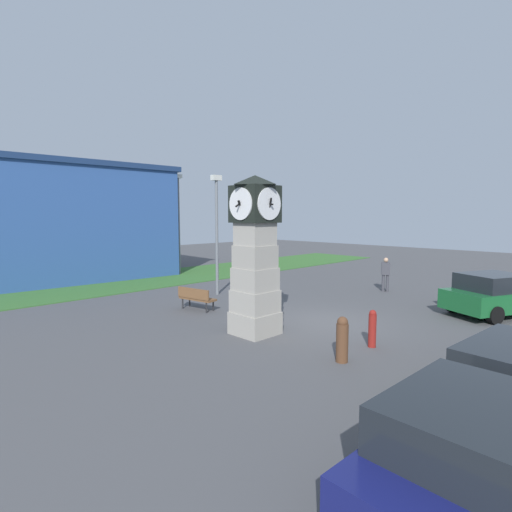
{
  "coord_description": "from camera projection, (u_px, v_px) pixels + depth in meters",
  "views": [
    {
      "loc": [
        -11.34,
        -8.1,
        3.74
      ],
      "look_at": [
        -1.07,
        2.28,
        2.26
      ],
      "focal_mm": 28.0,
      "sensor_mm": 36.0,
      "label": 1
    }
  ],
  "objects": [
    {
      "name": "grass_verge_far",
      "position": [
        138.0,
        281.0,
        22.9
      ],
      "size": [
        41.8,
        5.96,
        0.04
      ],
      "primitive_type": "cube",
      "color": "#386B2D",
      "rests_on": "ground_plane"
    },
    {
      "name": "bollard_near_tower",
      "position": [
        372.0,
        328.0,
        11.34
      ],
      "size": [
        0.22,
        0.22,
        1.08
      ],
      "color": "maroon",
      "rests_on": "ground_plane"
    },
    {
      "name": "street_lamp_near_road",
      "position": [
        179.0,
        217.0,
        25.16
      ],
      "size": [
        0.5,
        0.24,
        6.31
      ],
      "color": "slate",
      "rests_on": "ground_plane"
    },
    {
      "name": "car_end_of_row",
      "position": [
        496.0,
        294.0,
        14.91
      ],
      "size": [
        4.34,
        3.33,
        1.59
      ],
      "color": "#19602D",
      "rests_on": "ground_plane"
    },
    {
      "name": "warehouse_blue_far",
      "position": [
        37.0,
        222.0,
        23.75
      ],
      "size": [
        14.76,
        10.39,
        6.71
      ],
      "color": "#2D5193",
      "rests_on": "ground_plane"
    },
    {
      "name": "bench",
      "position": [
        196.0,
        297.0,
        15.77
      ],
      "size": [
        0.81,
        1.67,
        0.9
      ],
      "color": "brown",
      "rests_on": "ground_plane"
    },
    {
      "name": "street_lamp_far_side",
      "position": [
        217.0,
        225.0,
        18.67
      ],
      "size": [
        0.5,
        0.24,
        5.6
      ],
      "color": "slate",
      "rests_on": "ground_plane"
    },
    {
      "name": "bollard_mid_row",
      "position": [
        342.0,
        339.0,
        10.17
      ],
      "size": [
        0.31,
        0.31,
        1.18
      ],
      "color": "brown",
      "rests_on": "ground_plane"
    },
    {
      "name": "ground_plane",
      "position": [
        323.0,
        322.0,
        14.04
      ],
      "size": [
        69.67,
        69.67,
        0.0
      ],
      "primitive_type": "plane",
      "color": "#4C4C4F"
    },
    {
      "name": "car_navy_sedan",
      "position": [
        477.0,
        453.0,
        4.96
      ],
      "size": [
        4.13,
        2.05,
        1.56
      ],
      "color": "navy",
      "rests_on": "ground_plane"
    },
    {
      "name": "clock_tower",
      "position": [
        255.0,
        256.0,
        12.43
      ],
      "size": [
        1.55,
        1.49,
        4.97
      ],
      "color": "#A09B91",
      "rests_on": "ground_plane"
    },
    {
      "name": "pedestrian_near_bench",
      "position": [
        386.0,
        272.0,
        19.64
      ],
      "size": [
        0.41,
        0.47,
        1.68
      ],
      "color": "#3F3F47",
      "rests_on": "ground_plane"
    }
  ]
}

